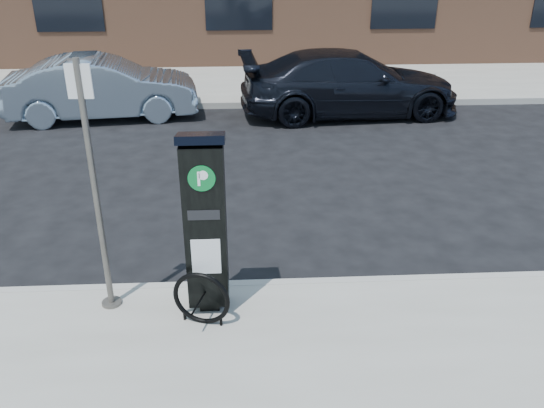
{
  "coord_description": "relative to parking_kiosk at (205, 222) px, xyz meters",
  "views": [
    {
      "loc": [
        0.04,
        -5.99,
        4.14
      ],
      "look_at": [
        0.38,
        0.5,
        0.97
      ],
      "focal_mm": 38.0,
      "sensor_mm": 36.0,
      "label": 1
    }
  ],
  "objects": [
    {
      "name": "sign_pole",
      "position": [
        -1.15,
        0.1,
        0.32
      ],
      "size": [
        0.25,
        0.23,
        2.85
      ],
      "rotation": [
        0.0,
        0.0,
        -0.05
      ],
      "color": "#59524E",
      "rests_on": "sidewalk_near"
    },
    {
      "name": "ground",
      "position": [
        0.39,
        0.47,
        -1.25
      ],
      "size": [
        120.0,
        120.0,
        0.0
      ],
      "primitive_type": "plane",
      "color": "black",
      "rests_on": "ground"
    },
    {
      "name": "parking_kiosk",
      "position": [
        0.0,
        0.0,
        0.0
      ],
      "size": [
        0.49,
        0.44,
        2.14
      ],
      "rotation": [
        0.0,
        0.0,
        0.0
      ],
      "color": "black",
      "rests_on": "sidewalk_near"
    },
    {
      "name": "car_dark",
      "position": [
        2.98,
        7.87,
        -0.5
      ],
      "size": [
        5.31,
        2.49,
        1.5
      ],
      "primitive_type": "imported",
      "rotation": [
        0.0,
        0.0,
        1.65
      ],
      "color": "black",
      "rests_on": "ground"
    },
    {
      "name": "car_silver",
      "position": [
        -2.82,
        7.87,
        -0.53
      ],
      "size": [
        4.49,
        2.02,
        1.43
      ],
      "primitive_type": "imported",
      "rotation": [
        0.0,
        0.0,
        1.69
      ],
      "color": "#8699AB",
      "rests_on": "ground"
    },
    {
      "name": "curb_near",
      "position": [
        0.39,
        0.45,
        -1.17
      ],
      "size": [
        60.0,
        0.12,
        0.16
      ],
      "primitive_type": "cube",
      "color": "#9E9B93",
      "rests_on": "ground"
    },
    {
      "name": "bike_rack",
      "position": [
        -0.07,
        -0.31,
        -0.78
      ],
      "size": [
        0.64,
        0.24,
        0.65
      ],
      "rotation": [
        0.0,
        0.0,
        -0.29
      ],
      "color": "black",
      "rests_on": "sidewalk_near"
    },
    {
      "name": "sidewalk_far",
      "position": [
        0.39,
        14.47,
        -1.17
      ],
      "size": [
        60.0,
        12.0,
        0.15
      ],
      "primitive_type": "cube",
      "color": "gray",
      "rests_on": "ground"
    },
    {
      "name": "curb_far",
      "position": [
        0.39,
        8.49,
        -1.17
      ],
      "size": [
        60.0,
        0.12,
        0.16
      ],
      "primitive_type": "cube",
      "color": "#9E9B93",
      "rests_on": "ground"
    }
  ]
}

